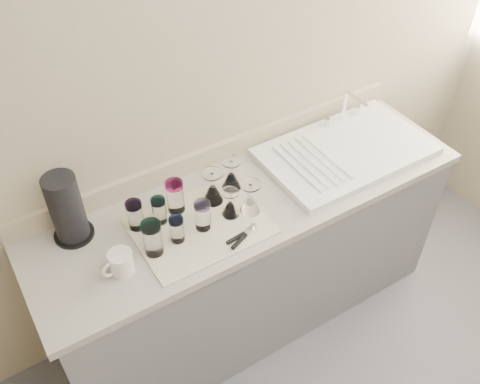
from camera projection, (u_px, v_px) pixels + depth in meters
counter_unit at (250, 258)px, 2.72m from camera, size 2.06×0.62×0.90m
sink_unit at (346, 150)px, 2.62m from camera, size 0.82×0.50×0.22m
dish_towel at (200, 226)px, 2.27m from camera, size 0.55×0.42×0.01m
tumbler_teal at (135, 215)px, 2.21m from camera, size 0.07×0.07×0.14m
tumbler_cyan at (159, 210)px, 2.24m from camera, size 0.06×0.06×0.13m
tumbler_purple at (175, 196)px, 2.28m from camera, size 0.08×0.08×0.16m
tumbler_magenta at (153, 238)px, 2.11m from camera, size 0.08×0.08×0.16m
tumbler_blue at (177, 229)px, 2.17m from camera, size 0.06×0.06×0.12m
tumbler_lavender at (203, 215)px, 2.21m from camera, size 0.07×0.07×0.14m
goblet_back_left at (213, 191)px, 2.34m from camera, size 0.09×0.09×0.16m
goblet_back_right at (231, 179)px, 2.40m from camera, size 0.09×0.09×0.16m
goblet_front_left at (230, 207)px, 2.28m from camera, size 0.07×0.07×0.13m
goblet_front_right at (250, 202)px, 2.29m from camera, size 0.09×0.09×0.16m
can_opener at (242, 236)px, 2.21m from camera, size 0.15×0.08×0.02m
white_mug at (121, 263)px, 2.06m from camera, size 0.14×0.11×0.10m
paper_towel_roll at (67, 209)px, 2.13m from camera, size 0.17×0.17×0.31m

